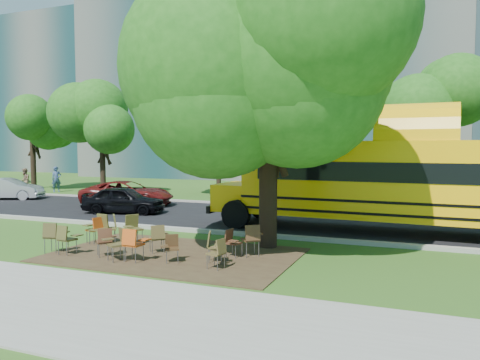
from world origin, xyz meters
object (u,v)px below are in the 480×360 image
at_px(main_tree, 269,73).
at_px(chair_8, 96,227).
at_px(chair_1, 66,237).
at_px(chair_14, 99,226).
at_px(chair_2, 105,239).
at_px(pedestrian_a, 56,179).
at_px(chair_10, 133,226).
at_px(bg_car_silver, 8,189).
at_px(chair_9, 110,226).
at_px(chair_12, 232,240).
at_px(school_bus, 412,181).
at_px(chair_5, 171,246).
at_px(chair_0, 53,234).
at_px(chair_11, 158,236).
at_px(chair_6, 218,250).
at_px(chair_7, 213,244).
at_px(bg_car_red, 127,194).
at_px(black_car, 124,200).
at_px(chair_13, 252,237).
at_px(pedestrian_b, 25,181).
at_px(chair_4, 133,242).
at_px(chair_3, 118,241).

bearing_deg(main_tree, chair_8, -164.06).
relative_size(chair_1, chair_14, 0.91).
bearing_deg(chair_2, pedestrian_a, 91.95).
xyz_separation_m(chair_10, pedestrian_a, (-15.28, 13.01, 0.31)).
relative_size(chair_1, bg_car_silver, 0.23).
distance_m(chair_9, chair_12, 4.43).
height_order(school_bus, chair_5, school_bus).
bearing_deg(chair_0, chair_11, 7.79).
distance_m(chair_6, chair_7, 0.72).
relative_size(chair_10, bg_car_red, 0.20).
height_order(chair_1, black_car, black_car).
height_order(chair_5, chair_11, chair_11).
height_order(chair_7, chair_13, chair_13).
relative_size(chair_11, chair_12, 1.08).
height_order(chair_5, chair_10, chair_10).
xyz_separation_m(chair_0, chair_12, (5.10, 1.45, -0.07)).
relative_size(chair_13, pedestrian_b, 0.56).
distance_m(chair_2, chair_10, 1.84).
distance_m(chair_13, bg_car_red, 13.13).
relative_size(chair_0, chair_8, 1.04).
relative_size(chair_13, bg_car_silver, 0.24).
distance_m(chair_0, chair_4, 2.87).
bearing_deg(chair_5, chair_10, -66.52).
relative_size(chair_2, chair_6, 1.05).
bearing_deg(chair_0, chair_13, 4.41).
distance_m(main_tree, chair_10, 6.46).
bearing_deg(chair_12, chair_1, -59.82).
distance_m(chair_13, pedestrian_a, 23.53).
bearing_deg(black_car, chair_6, -144.25).
xyz_separation_m(chair_14, pedestrian_b, (-15.84, 12.12, 0.25)).
bearing_deg(pedestrian_b, chair_14, 13.95).
bearing_deg(chair_7, chair_8, -121.65).
distance_m(chair_12, pedestrian_b, 23.87).
bearing_deg(black_car, bg_car_red, 19.97).
relative_size(chair_13, bg_car_red, 0.20).
bearing_deg(bg_car_red, main_tree, -136.48).
bearing_deg(chair_8, chair_7, -89.33).
xyz_separation_m(chair_1, chair_4, (2.28, -0.00, 0.03)).
bearing_deg(chair_2, chair_12, -22.90).
bearing_deg(pedestrian_a, chair_0, -104.24).
height_order(chair_14, black_car, black_car).
bearing_deg(chair_11, chair_10, 106.63).
height_order(chair_8, chair_12, chair_8).
bearing_deg(school_bus, chair_1, -140.03).
bearing_deg(chair_7, bg_car_silver, -138.49).
bearing_deg(chair_7, bg_car_red, -155.75).
distance_m(chair_8, pedestrian_b, 19.84).
height_order(chair_6, black_car, black_car).
distance_m(chair_1, chair_4, 2.28).
bearing_deg(pedestrian_a, chair_3, -99.92).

